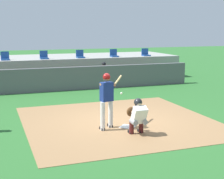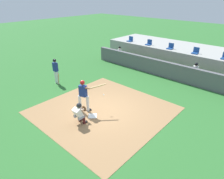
{
  "view_description": "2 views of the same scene",
  "coord_description": "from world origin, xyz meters",
  "px_view_note": "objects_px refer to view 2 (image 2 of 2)",
  "views": [
    {
      "loc": [
        -4.13,
        -10.79,
        3.2
      ],
      "look_at": [
        0.0,
        0.7,
        1.0
      ],
      "focal_mm": 55.25,
      "sensor_mm": 36.0,
      "label": 1
    },
    {
      "loc": [
        6.49,
        -6.47,
        5.73
      ],
      "look_at": [
        0.0,
        0.7,
        1.0
      ],
      "focal_mm": 31.73,
      "sensor_mm": 36.0,
      "label": 2
    }
  ],
  "objects_px": {
    "on_deck_batter": "(56,70)",
    "stadium_seat_3": "(195,52)",
    "stadium_seat_2": "(170,47)",
    "catcher_crouched": "(80,112)",
    "stadium_seat_0": "(130,40)",
    "home_plate": "(93,116)",
    "stadium_seat_1": "(149,43)",
    "dugout_player_1": "(194,71)",
    "dugout_player_0": "(119,53)",
    "batter_at_plate": "(84,94)"
  },
  "relations": [
    {
      "from": "catcher_crouched",
      "to": "stadium_seat_2",
      "type": "xyz_separation_m",
      "value": [
        -1.08,
        10.97,
        0.93
      ]
    },
    {
      "from": "on_deck_batter",
      "to": "stadium_seat_2",
      "type": "height_order",
      "value": "stadium_seat_2"
    },
    {
      "from": "home_plate",
      "to": "batter_at_plate",
      "type": "bearing_deg",
      "value": 173.78
    },
    {
      "from": "on_deck_batter",
      "to": "stadium_seat_0",
      "type": "height_order",
      "value": "stadium_seat_0"
    },
    {
      "from": "dugout_player_1",
      "to": "stadium_seat_3",
      "type": "bearing_deg",
      "value": 113.13
    },
    {
      "from": "dugout_player_1",
      "to": "stadium_seat_1",
      "type": "height_order",
      "value": "stadium_seat_1"
    },
    {
      "from": "batter_at_plate",
      "to": "home_plate",
      "type": "bearing_deg",
      "value": -6.22
    },
    {
      "from": "dugout_player_0",
      "to": "stadium_seat_2",
      "type": "distance_m",
      "value": 4.64
    },
    {
      "from": "batter_at_plate",
      "to": "on_deck_batter",
      "type": "distance_m",
      "value": 4.35
    },
    {
      "from": "on_deck_batter",
      "to": "dugout_player_0",
      "type": "xyz_separation_m",
      "value": [
        -0.28,
        6.98,
        -0.35
      ]
    },
    {
      "from": "on_deck_batter",
      "to": "stadium_seat_3",
      "type": "relative_size",
      "value": 3.72
    },
    {
      "from": "batter_at_plate",
      "to": "stadium_seat_3",
      "type": "height_order",
      "value": "stadium_seat_3"
    },
    {
      "from": "stadium_seat_2",
      "to": "on_deck_batter",
      "type": "bearing_deg",
      "value": -112.88
    },
    {
      "from": "on_deck_batter",
      "to": "stadium_seat_3",
      "type": "xyz_separation_m",
      "value": [
        5.97,
        9.01,
        0.51
      ]
    },
    {
      "from": "catcher_crouched",
      "to": "dugout_player_1",
      "type": "distance_m",
      "value": 9.15
    },
    {
      "from": "home_plate",
      "to": "catcher_crouched",
      "type": "height_order",
      "value": "catcher_crouched"
    },
    {
      "from": "home_plate",
      "to": "dugout_player_0",
      "type": "relative_size",
      "value": 0.34
    },
    {
      "from": "stadium_seat_1",
      "to": "stadium_seat_3",
      "type": "bearing_deg",
      "value": 0.0
    },
    {
      "from": "batter_at_plate",
      "to": "on_deck_batter",
      "type": "bearing_deg",
      "value": 165.43
    },
    {
      "from": "stadium_seat_1",
      "to": "stadium_seat_2",
      "type": "height_order",
      "value": "same"
    },
    {
      "from": "on_deck_batter",
      "to": "stadium_seat_3",
      "type": "distance_m",
      "value": 10.82
    },
    {
      "from": "dugout_player_1",
      "to": "stadium_seat_2",
      "type": "distance_m",
      "value": 3.75
    },
    {
      "from": "home_plate",
      "to": "batter_at_plate",
      "type": "xyz_separation_m",
      "value": [
        -0.68,
        0.07,
        1.01
      ]
    },
    {
      "from": "batter_at_plate",
      "to": "stadium_seat_2",
      "type": "relative_size",
      "value": 3.76
    },
    {
      "from": "home_plate",
      "to": "stadium_seat_1",
      "type": "relative_size",
      "value": 0.92
    },
    {
      "from": "dugout_player_1",
      "to": "stadium_seat_0",
      "type": "bearing_deg",
      "value": 164.57
    },
    {
      "from": "batter_at_plate",
      "to": "on_deck_batter",
      "type": "relative_size",
      "value": 1.01
    },
    {
      "from": "batter_at_plate",
      "to": "stadium_seat_3",
      "type": "distance_m",
      "value": 10.27
    },
    {
      "from": "home_plate",
      "to": "on_deck_batter",
      "type": "xyz_separation_m",
      "value": [
        -4.89,
        1.17,
        1.0
      ]
    },
    {
      "from": "dugout_player_0",
      "to": "stadium_seat_0",
      "type": "distance_m",
      "value": 2.22
    },
    {
      "from": "home_plate",
      "to": "stadium_seat_2",
      "type": "bearing_deg",
      "value": 96.08
    },
    {
      "from": "on_deck_batter",
      "to": "stadium_seat_2",
      "type": "xyz_separation_m",
      "value": [
        3.8,
        9.01,
        0.51
      ]
    },
    {
      "from": "dugout_player_0",
      "to": "stadium_seat_1",
      "type": "xyz_separation_m",
      "value": [
        1.91,
        2.03,
        0.86
      ]
    },
    {
      "from": "dugout_player_0",
      "to": "stadium_seat_1",
      "type": "height_order",
      "value": "stadium_seat_1"
    },
    {
      "from": "batter_at_plate",
      "to": "catcher_crouched",
      "type": "relative_size",
      "value": 0.94
    },
    {
      "from": "home_plate",
      "to": "catcher_crouched",
      "type": "xyz_separation_m",
      "value": [
        -0.01,
        -0.79,
        0.59
      ]
    },
    {
      "from": "stadium_seat_2",
      "to": "stadium_seat_3",
      "type": "distance_m",
      "value": 2.17
    },
    {
      "from": "catcher_crouched",
      "to": "on_deck_batter",
      "type": "height_order",
      "value": "on_deck_batter"
    },
    {
      "from": "dugout_player_0",
      "to": "catcher_crouched",
      "type": "bearing_deg",
      "value": -60.03
    },
    {
      "from": "on_deck_batter",
      "to": "stadium_seat_0",
      "type": "bearing_deg",
      "value": 93.37
    },
    {
      "from": "stadium_seat_3",
      "to": "home_plate",
      "type": "bearing_deg",
      "value": -96.08
    },
    {
      "from": "stadium_seat_3",
      "to": "stadium_seat_1",
      "type": "bearing_deg",
      "value": 180.0
    },
    {
      "from": "stadium_seat_2",
      "to": "stadium_seat_3",
      "type": "xyz_separation_m",
      "value": [
        2.17,
        0.0,
        0.0
      ]
    },
    {
      "from": "catcher_crouched",
      "to": "dugout_player_0",
      "type": "relative_size",
      "value": 1.48
    },
    {
      "from": "batter_at_plate",
      "to": "catcher_crouched",
      "type": "height_order",
      "value": "batter_at_plate"
    },
    {
      "from": "dugout_player_0",
      "to": "home_plate",
      "type": "bearing_deg",
      "value": -57.64
    },
    {
      "from": "catcher_crouched",
      "to": "stadium_seat_1",
      "type": "bearing_deg",
      "value": 106.46
    },
    {
      "from": "batter_at_plate",
      "to": "stadium_seat_1",
      "type": "height_order",
      "value": "stadium_seat_1"
    },
    {
      "from": "stadium_seat_3",
      "to": "on_deck_batter",
      "type": "bearing_deg",
      "value": -123.52
    },
    {
      "from": "stadium_seat_0",
      "to": "stadium_seat_2",
      "type": "relative_size",
      "value": 1.0
    }
  ]
}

